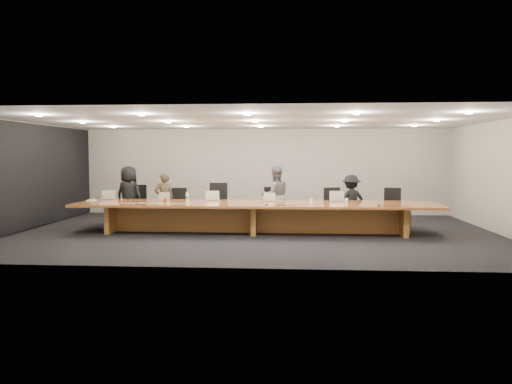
% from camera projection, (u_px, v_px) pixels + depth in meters
% --- Properties ---
extents(ground, '(12.00, 12.00, 0.00)m').
position_uv_depth(ground, '(255.00, 232.00, 12.55)').
color(ground, black).
rests_on(ground, ground).
extents(back_wall, '(12.00, 0.02, 2.80)m').
position_uv_depth(back_wall, '(264.00, 172.00, 16.43)').
color(back_wall, silver).
rests_on(back_wall, ground).
extents(left_wall_panel, '(0.08, 7.84, 2.74)m').
position_uv_depth(left_wall_panel, '(26.00, 177.00, 12.88)').
color(left_wall_panel, black).
rests_on(left_wall_panel, ground).
extents(conference_table, '(9.00, 1.80, 0.75)m').
position_uv_depth(conference_table, '(255.00, 212.00, 12.51)').
color(conference_table, brown).
rests_on(conference_table, ground).
extents(chair_far_left, '(0.61, 0.61, 1.13)m').
position_uv_depth(chair_far_left, '(136.00, 204.00, 14.05)').
color(chair_far_left, black).
rests_on(chair_far_left, ground).
extents(chair_left, '(0.53, 0.53, 1.04)m').
position_uv_depth(chair_left, '(178.00, 206.00, 14.00)').
color(chair_left, black).
rests_on(chair_left, ground).
extents(chair_mid_left, '(0.71, 0.71, 1.20)m').
position_uv_depth(chair_mid_left, '(219.00, 204.00, 13.74)').
color(chair_mid_left, black).
rests_on(chair_mid_left, ground).
extents(chair_mid_right, '(0.70, 0.70, 1.09)m').
position_uv_depth(chair_mid_right, '(274.00, 206.00, 13.70)').
color(chair_mid_right, black).
rests_on(chair_mid_right, ground).
extents(chair_right, '(0.62, 0.62, 1.08)m').
position_uv_depth(chair_right, '(333.00, 207.00, 13.61)').
color(chair_right, black).
rests_on(chair_right, ground).
extents(chair_far_right, '(0.65, 0.65, 1.08)m').
position_uv_depth(chair_far_right, '(392.00, 207.00, 13.48)').
color(chair_far_right, black).
rests_on(chair_far_right, ground).
extents(person_a, '(0.92, 0.73, 1.64)m').
position_uv_depth(person_a, '(129.00, 195.00, 13.91)').
color(person_a, black).
rests_on(person_a, ground).
extents(person_b, '(0.62, 0.52, 1.46)m').
position_uv_depth(person_b, '(164.00, 199.00, 13.86)').
color(person_b, '#322C1B').
rests_on(person_b, ground).
extents(person_c, '(0.94, 0.83, 1.64)m').
position_uv_depth(person_c, '(275.00, 196.00, 13.72)').
color(person_c, '#525254').
rests_on(person_c, ground).
extents(person_d, '(1.04, 0.80, 1.41)m').
position_uv_depth(person_d, '(351.00, 201.00, 13.56)').
color(person_d, black).
rests_on(person_d, ground).
extents(laptop_a, '(0.40, 0.33, 0.28)m').
position_uv_depth(laptop_a, '(108.00, 195.00, 13.15)').
color(laptop_a, tan).
rests_on(laptop_a, conference_table).
extents(laptop_b, '(0.33, 0.26, 0.24)m').
position_uv_depth(laptop_b, '(162.00, 197.00, 12.97)').
color(laptop_b, beige).
rests_on(laptop_b, conference_table).
extents(laptop_c, '(0.42, 0.36, 0.28)m').
position_uv_depth(laptop_c, '(213.00, 196.00, 12.87)').
color(laptop_c, tan).
rests_on(laptop_c, conference_table).
extents(laptop_d, '(0.31, 0.23, 0.24)m').
position_uv_depth(laptop_d, '(269.00, 197.00, 12.75)').
color(laptop_d, '#C4AF96').
rests_on(laptop_d, conference_table).
extents(laptop_e, '(0.37, 0.27, 0.29)m').
position_uv_depth(laptop_e, '(337.00, 196.00, 12.68)').
color(laptop_e, tan).
rests_on(laptop_e, conference_table).
extents(water_bottle, '(0.10, 0.10, 0.25)m').
position_uv_depth(water_bottle, '(187.00, 197.00, 12.62)').
color(water_bottle, silver).
rests_on(water_bottle, conference_table).
extents(amber_mug, '(0.10, 0.10, 0.10)m').
position_uv_depth(amber_mug, '(165.00, 200.00, 12.61)').
color(amber_mug, brown).
rests_on(amber_mug, conference_table).
extents(paper_cup_near, '(0.11, 0.11, 0.10)m').
position_uv_depth(paper_cup_near, '(311.00, 200.00, 12.60)').
color(paper_cup_near, white).
rests_on(paper_cup_near, conference_table).
extents(paper_cup_far, '(0.11, 0.11, 0.10)m').
position_uv_depth(paper_cup_far, '(346.00, 200.00, 12.61)').
color(paper_cup_far, white).
rests_on(paper_cup_far, conference_table).
extents(notepad, '(0.25, 0.21, 0.01)m').
position_uv_depth(notepad, '(92.00, 200.00, 13.13)').
color(notepad, silver).
rests_on(notepad, conference_table).
extents(lime_gadget, '(0.14, 0.08, 0.02)m').
position_uv_depth(lime_gadget, '(91.00, 200.00, 13.12)').
color(lime_gadget, '#5CCB36').
rests_on(lime_gadget, notepad).
extents(av_box, '(0.25, 0.22, 0.03)m').
position_uv_depth(av_box, '(103.00, 204.00, 12.06)').
color(av_box, silver).
rests_on(av_box, conference_table).
extents(mic_left, '(0.13, 0.13, 0.03)m').
position_uv_depth(mic_left, '(138.00, 204.00, 12.11)').
color(mic_left, black).
rests_on(mic_left, conference_table).
extents(mic_center, '(0.15, 0.15, 0.03)m').
position_uv_depth(mic_center, '(266.00, 204.00, 11.93)').
color(mic_center, black).
rests_on(mic_center, conference_table).
extents(mic_right, '(0.15, 0.15, 0.03)m').
position_uv_depth(mic_right, '(379.00, 205.00, 11.74)').
color(mic_right, black).
rests_on(mic_right, conference_table).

